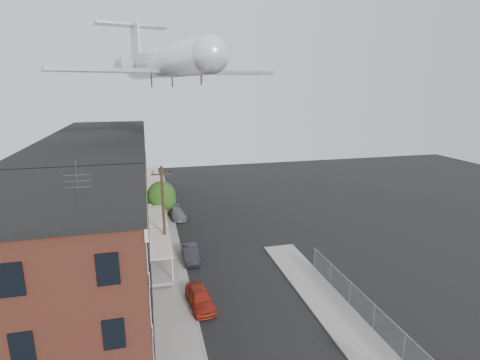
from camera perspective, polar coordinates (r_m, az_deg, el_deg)
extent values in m
cube|color=gray|center=(40.71, -11.54, -8.61)|extent=(3.00, 62.00, 0.12)
cube|color=gray|center=(27.81, 15.63, -20.33)|extent=(3.00, 26.00, 0.12)
cube|color=gray|center=(40.77, -9.48, -8.46)|extent=(0.15, 62.00, 0.14)
cube|color=gray|center=(27.20, 12.78, -20.98)|extent=(0.15, 26.00, 0.14)
cube|color=#3A1912|center=(23.76, -26.20, -13.82)|extent=(10.00, 12.00, 10.00)
cube|color=black|center=(21.97, -27.63, -1.77)|extent=(10.30, 12.30, 0.30)
cube|color=beige|center=(21.44, -14.21, -2.17)|extent=(0.16, 12.20, 0.60)
cylinder|color=#515156|center=(19.43, -23.54, -0.17)|extent=(0.04, 0.04, 2.00)
cube|color=slate|center=(32.36, -22.89, -6.11)|extent=(10.00, 7.00, 10.00)
cube|color=black|center=(31.07, -23.78, 2.86)|extent=(10.25, 7.00, 0.30)
cube|color=gray|center=(33.66, -11.94, -12.73)|extent=(1.80, 6.40, 0.25)
cube|color=beige|center=(32.74, -12.14, -9.28)|extent=(1.90, 6.50, 0.15)
cube|color=gray|center=(38.96, -21.44, -2.65)|extent=(10.00, 7.00, 10.00)
cube|color=black|center=(37.90, -22.13, 4.83)|extent=(10.25, 7.00, 0.30)
cube|color=gray|center=(40.05, -12.40, -8.29)|extent=(1.80, 6.40, 0.25)
cube|color=beige|center=(39.28, -12.56, -5.31)|extent=(1.90, 6.50, 0.15)
cube|color=slate|center=(45.68, -20.43, -0.20)|extent=(10.00, 7.00, 10.00)
cube|color=black|center=(44.78, -20.98, 6.20)|extent=(10.25, 7.00, 0.30)
cube|color=gray|center=(46.61, -12.72, -5.08)|extent=(1.80, 6.40, 0.25)
cube|color=beige|center=(45.95, -12.87, -2.49)|extent=(1.90, 6.50, 0.15)
cube|color=gray|center=(52.48, -19.67, 1.62)|extent=(10.00, 7.00, 10.00)
cube|color=black|center=(51.69, -20.14, 7.20)|extent=(10.25, 7.00, 0.30)
cube|color=gray|center=(53.29, -12.96, -2.68)|extent=(1.80, 6.40, 0.25)
cube|color=beige|center=(52.71, -13.09, -0.39)|extent=(1.90, 6.50, 0.15)
cube|color=slate|center=(59.32, -19.09, 3.02)|extent=(10.00, 7.00, 10.00)
cube|color=black|center=(58.63, -19.49, 7.96)|extent=(10.25, 7.00, 0.30)
cube|color=gray|center=(60.04, -13.14, -0.81)|extent=(1.80, 6.40, 0.25)
cube|color=beige|center=(59.53, -13.26, 1.24)|extent=(1.90, 6.50, 0.15)
cylinder|color=gray|center=(25.39, 23.75, -22.34)|extent=(0.06, 0.06, 1.90)
cylinder|color=gray|center=(27.34, 19.74, -19.10)|extent=(0.06, 0.06, 1.90)
cylinder|color=gray|center=(29.47, 16.40, -16.25)|extent=(0.06, 0.06, 1.90)
cylinder|color=gray|center=(31.74, 13.61, -13.74)|extent=(0.06, 0.06, 1.90)
cylinder|color=gray|center=(34.12, 11.25, -11.56)|extent=(0.06, 0.06, 1.90)
cube|color=gray|center=(26.87, 19.90, -17.49)|extent=(0.04, 18.00, 0.04)
cube|color=gray|center=(27.34, 19.74, -19.10)|extent=(0.02, 18.00, 1.80)
cylinder|color=black|center=(33.52, -11.54, -5.48)|extent=(0.26, 0.26, 9.00)
cube|color=black|center=(32.47, -11.87, 0.86)|extent=(1.80, 0.12, 0.12)
cylinder|color=black|center=(32.41, -13.12, 1.13)|extent=(0.08, 0.08, 0.25)
cylinder|color=black|center=(32.46, -10.65, 1.28)|extent=(0.08, 0.08, 0.25)
cylinder|color=black|center=(44.05, -11.75, -5.27)|extent=(0.24, 0.24, 2.40)
sphere|color=#1B3F11|center=(43.33, -11.90, -2.27)|extent=(3.20, 3.20, 3.20)
sphere|color=#1B3F11|center=(43.22, -11.19, -3.05)|extent=(2.24, 2.24, 2.24)
imported|color=maroon|center=(28.50, -6.12, -17.43)|extent=(2.05, 4.18, 1.37)
imported|color=black|center=(35.27, -7.55, -11.06)|extent=(1.38, 3.95, 1.30)
imported|color=slate|center=(46.17, -9.59, -5.05)|extent=(2.15, 4.30, 1.20)
cylinder|color=silver|center=(39.78, -11.51, 17.13)|extent=(8.56, 21.96, 2.93)
sphere|color=silver|center=(29.58, -4.52, 18.53)|extent=(2.93, 2.93, 2.93)
cone|color=silver|center=(50.31, -15.56, 16.20)|extent=(3.54, 3.41, 2.93)
cube|color=#939399|center=(38.43, -10.78, 15.92)|extent=(22.20, 9.44, 0.32)
cylinder|color=#939399|center=(46.69, -17.29, 16.52)|extent=(2.37, 3.91, 1.46)
cylinder|color=#939399|center=(47.85, -11.93, 16.76)|extent=(2.37, 3.91, 1.46)
cube|color=silver|center=(50.05, -15.62, 19.16)|extent=(1.13, 3.42, 5.12)
cube|color=#939399|center=(51.22, -16.08, 21.68)|extent=(9.01, 4.56, 0.23)
cylinder|color=#515156|center=(31.16, -5.93, 15.24)|extent=(0.15, 0.15, 1.10)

